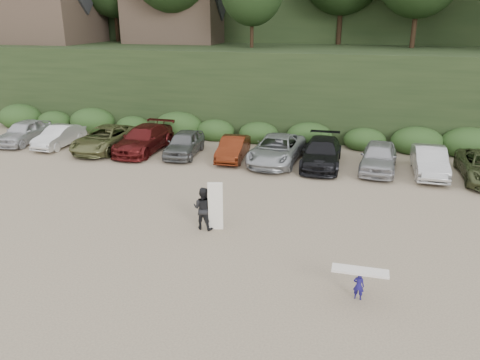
# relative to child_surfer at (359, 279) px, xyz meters

# --- Properties ---
(ground) EXTENTS (120.00, 120.00, 0.00)m
(ground) POSITION_rel_child_surfer_xyz_m (-4.50, 3.33, -0.71)
(ground) COLOR tan
(ground) RESTS_ON ground
(parked_cars) EXTENTS (37.01, 6.14, 1.64)m
(parked_cars) POSITION_rel_child_surfer_xyz_m (-4.76, 13.40, 0.07)
(parked_cars) COLOR silver
(parked_cars) RESTS_ON ground
(child_surfer) EXTENTS (1.73, 0.50, 1.04)m
(child_surfer) POSITION_rel_child_surfer_xyz_m (0.00, 0.00, 0.00)
(child_surfer) COLOR navy
(child_surfer) RESTS_ON ground
(adult_surfer) EXTENTS (1.36, 0.78, 2.15)m
(adult_surfer) POSITION_rel_child_surfer_xyz_m (-6.30, 3.67, 0.22)
(adult_surfer) COLOR black
(adult_surfer) RESTS_ON ground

